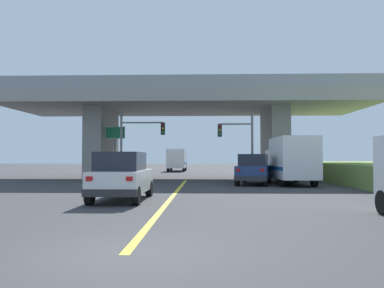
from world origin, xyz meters
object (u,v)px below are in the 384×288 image
suv_lead (122,176)px  highway_sign (115,139)px  traffic_signal_nearside (240,139)px  traffic_signal_farside (136,137)px  semi_truck_distant (177,159)px  suv_crossing (254,169)px  box_truck (291,160)px

suv_lead → highway_sign: (-3.92, 15.55, 2.31)m
suv_lead → traffic_signal_nearside: size_ratio=0.89×
suv_lead → traffic_signal_farside: (-1.87, 13.95, 2.36)m
highway_sign → traffic_signal_nearside: bearing=-14.5°
semi_truck_distant → suv_crossing: bearing=-74.7°
suv_lead → highway_sign: bearing=104.1°
semi_truck_distant → highway_sign: bearing=-100.6°
box_truck → highway_sign: bearing=157.3°
suv_lead → suv_crossing: 11.96m
suv_crossing → traffic_signal_farside: traffic_signal_farside is taller
box_truck → semi_truck_distant: (-9.43, 25.22, -0.10)m
traffic_signal_farside → highway_sign: bearing=142.0°
traffic_signal_farside → suv_crossing: bearing=-25.3°
box_truck → semi_truck_distant: 26.92m
suv_lead → traffic_signal_farside: size_ratio=0.84×
suv_lead → traffic_signal_nearside: 14.49m
suv_lead → box_truck: box_truck is taller
highway_sign → suv_lead: bearing=-75.9°
box_truck → highway_sign: 14.34m
box_truck → semi_truck_distant: size_ratio=1.06×
suv_lead → highway_sign: highway_sign is taller
traffic_signal_nearside → semi_truck_distant: size_ratio=0.76×
traffic_signal_farside → suv_lead: bearing=-82.4°
suv_crossing → traffic_signal_farside: (-8.61, 4.08, 2.36)m
suv_lead → suv_crossing: (6.74, 9.88, 0.00)m
suv_crossing → traffic_signal_farside: bearing=167.8°
semi_truck_distant → suv_lead: bearing=-89.7°
traffic_signal_farside → traffic_signal_nearside: bearing=-7.1°
suv_lead → semi_truck_distant: 35.28m
traffic_signal_nearside → semi_truck_distant: 23.25m
traffic_signal_nearside → box_truck: bearing=-43.1°
traffic_signal_nearside → traffic_signal_farside: 8.04m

